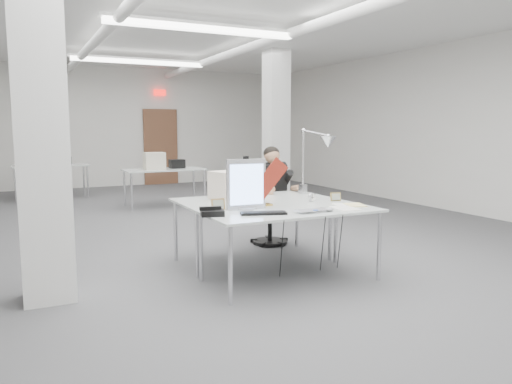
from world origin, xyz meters
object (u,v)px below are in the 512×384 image
at_px(bankers_lamp, 264,191).
at_px(desk_phone, 212,213).
at_px(office_chair, 270,210).
at_px(laptop, 316,212).
at_px(seated_person, 272,179).
at_px(desk_main, 291,211).
at_px(monitor, 246,184).
at_px(architect_lamp, 314,157).
at_px(beige_monitor, 228,185).

distance_m(bankers_lamp, desk_phone, 0.81).
bearing_deg(office_chair, laptop, -109.48).
bearing_deg(desk_phone, bankers_lamp, 40.58).
height_order(seated_person, laptop, seated_person).
relative_size(desk_main, desk_phone, 8.25).
relative_size(desk_main, laptop, 4.97).
xyz_separation_m(seated_person, monitor, (-0.98, -1.30, 0.11)).
height_order(monitor, bankers_lamp, monitor).
bearing_deg(seated_person, architect_lamp, -82.78).
distance_m(desk_main, seated_person, 1.64).
bearing_deg(monitor, architect_lamp, 27.96).
height_order(seated_person, bankers_lamp, seated_person).
relative_size(laptop, architect_lamp, 0.38).
height_order(office_chair, seated_person, seated_person).
bearing_deg(beige_monitor, desk_phone, -137.17).
distance_m(office_chair, beige_monitor, 1.14).
xyz_separation_m(seated_person, architect_lamp, (0.17, -0.77, 0.33)).
bearing_deg(monitor, seated_person, 56.14).
relative_size(beige_monitor, architect_lamp, 0.37).
distance_m(desk_main, monitor, 0.53).
xyz_separation_m(desk_main, architect_lamp, (0.76, 0.76, 0.49)).
height_order(desk_phone, beige_monitor, beige_monitor).
bearing_deg(desk_phone, architect_lamp, 40.14).
height_order(office_chair, beige_monitor, beige_monitor).
bearing_deg(architect_lamp, laptop, -114.56).
bearing_deg(architect_lamp, desk_phone, -148.56).
distance_m(monitor, desk_phone, 0.54).
bearing_deg(monitor, office_chair, 57.17).
relative_size(desk_main, seated_person, 1.81).
bearing_deg(laptop, desk_phone, 159.35).
relative_size(laptop, bankers_lamp, 1.13).
bearing_deg(desk_phone, desk_main, 13.90).
distance_m(seated_person, architect_lamp, 0.85).
xyz_separation_m(laptop, beige_monitor, (-0.40, 1.28, 0.15)).
xyz_separation_m(desk_main, office_chair, (0.58, 1.58, -0.26)).
bearing_deg(seated_person, desk_main, -116.27).
height_order(desk_main, laptop, laptop).
xyz_separation_m(seated_person, bankers_lamp, (-0.71, -1.17, 0.01)).
distance_m(seated_person, laptop, 1.88).
height_order(desk_main, architect_lamp, architect_lamp).
relative_size(desk_main, office_chair, 1.88).
bearing_deg(beige_monitor, bankers_lamp, -92.25).
xyz_separation_m(desk_phone, architect_lamp, (1.61, 0.74, 0.45)).
distance_m(laptop, desk_phone, 1.01).
distance_m(desk_main, laptop, 0.31).
relative_size(seated_person, architect_lamp, 1.05).
xyz_separation_m(office_chair, monitor, (-0.98, -1.35, 0.54)).
xyz_separation_m(desk_main, seated_person, (0.58, 1.53, 0.16)).
relative_size(desk_phone, architect_lamp, 0.23).
bearing_deg(office_chair, bankers_lamp, -125.65).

